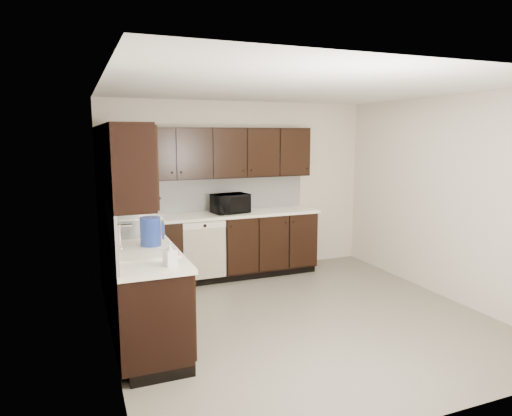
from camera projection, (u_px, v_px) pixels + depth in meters
The scene contains 20 objects.
floor at pixel (300, 317), 5.11m from camera, with size 4.00×4.00×0.00m, color gray.
ceiling at pixel (304, 88), 4.71m from camera, with size 4.00×4.00×0.00m, color white.
wall_back at pixel (239, 187), 6.74m from camera, with size 4.00×0.02×2.50m, color beige.
wall_left at pixel (107, 220), 4.17m from camera, with size 0.02×4.00×2.50m, color beige.
wall_right at pixel (446, 198), 5.64m from camera, with size 0.02×4.00×2.50m, color beige.
wall_front at pixel (439, 251), 3.07m from camera, with size 4.00×0.02×2.50m, color beige.
lower_cabinets at pixel (188, 265), 5.69m from camera, with size 3.00×2.80×0.90m.
countertop at pixel (187, 225), 5.60m from camera, with size 3.03×2.83×0.04m.
backsplash at pixel (166, 203), 5.68m from camera, with size 3.00×2.80×0.48m.
upper_cabinets at pixel (175, 156), 5.52m from camera, with size 3.00×2.80×0.70m.
dishwasher at pixel (205, 247), 6.05m from camera, with size 0.58×0.04×0.78m.
sink at pixel (144, 256), 4.34m from camera, with size 0.54×0.82×0.42m.
microwave at pixel (230, 203), 6.35m from camera, with size 0.48×0.33×0.27m, color black.
soap_bottle_a at pixel (170, 254), 3.80m from camera, with size 0.09×0.09×0.20m, color gray.
soap_bottle_b at pixel (124, 221), 5.10m from camera, with size 0.10×0.10×0.26m, color gray.
toaster_oven at pixel (119, 210), 5.87m from camera, with size 0.40×0.30×0.25m, color #B9B9BB.
storage_bin at pixel (135, 226), 4.95m from camera, with size 0.52×0.39×0.20m, color silver.
blue_pitcher at pixel (150, 233), 4.40m from camera, with size 0.20×0.20×0.30m, color navy.
teal_tumbler at pixel (139, 215), 5.61m from camera, with size 0.09×0.09×0.20m, color #0D8990.
paper_towel_roll at pixel (137, 219), 5.06m from camera, with size 0.14×0.14×0.31m, color white.
Camera 1 is at (-2.26, -4.31, 2.03)m, focal length 32.00 mm.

